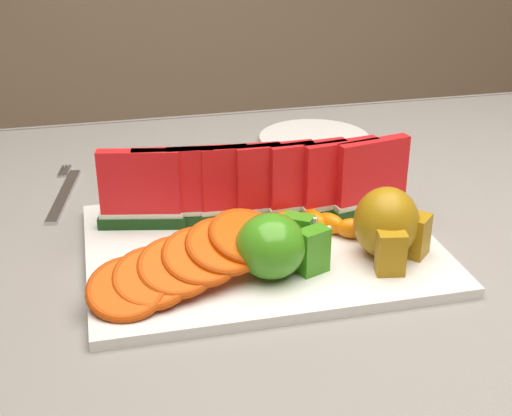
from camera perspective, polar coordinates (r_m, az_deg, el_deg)
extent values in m
cube|color=#4F3A1D|center=(0.87, 5.90, -4.01)|extent=(1.40, 0.90, 0.03)
cube|color=gray|center=(0.86, 5.96, -2.91)|extent=(1.52, 1.02, 0.01)
cube|color=gray|center=(1.35, -1.20, 3.62)|extent=(1.52, 0.01, 0.20)
cube|color=silver|center=(0.83, 0.50, -3.17)|extent=(0.40, 0.30, 0.01)
ellipsoid|color=#38811C|center=(0.75, 1.20, -3.05)|extent=(0.08, 0.08, 0.07)
cube|color=#38811C|center=(0.76, 4.58, -3.44)|extent=(0.04, 0.03, 0.05)
cube|color=beige|center=(0.76, 5.01, -3.39)|extent=(0.03, 0.02, 0.05)
cube|color=#38811C|center=(0.79, 3.33, -2.30)|extent=(0.04, 0.04, 0.05)
cube|color=beige|center=(0.79, 3.75, -2.25)|extent=(0.03, 0.02, 0.05)
ellipsoid|color=#956F0B|center=(0.80, 10.38, -1.14)|extent=(0.08, 0.08, 0.08)
cube|color=#956F0B|center=(0.77, 10.75, -3.59)|extent=(0.03, 0.03, 0.05)
cube|color=#956F0B|center=(0.81, 12.85, -2.20)|extent=(0.04, 0.04, 0.05)
cylinder|color=silver|center=(1.17, 4.69, 5.50)|extent=(0.23, 0.23, 0.01)
cube|color=silver|center=(1.00, -15.11, 0.97)|extent=(0.05, 0.17, 0.00)
cube|color=silver|center=(1.08, -15.34, 2.83)|extent=(0.01, 0.04, 0.00)
cube|color=silver|center=(1.08, -15.08, 2.86)|extent=(0.01, 0.04, 0.00)
cube|color=silver|center=(1.08, -14.81, 2.89)|extent=(0.01, 0.04, 0.00)
cube|color=#13350F|center=(0.87, -9.08, -1.06)|extent=(0.11, 0.04, 0.01)
cube|color=silver|center=(0.87, -9.12, -0.47)|extent=(0.10, 0.04, 0.01)
cube|color=red|center=(0.85, -9.32, 2.09)|extent=(0.10, 0.04, 0.08)
cube|color=#13350F|center=(0.87, -6.43, -0.92)|extent=(0.11, 0.04, 0.01)
cube|color=silver|center=(0.86, -6.46, -0.32)|extent=(0.10, 0.03, 0.01)
cube|color=red|center=(0.85, -6.60, 2.23)|extent=(0.10, 0.03, 0.08)
cube|color=#13350F|center=(0.87, -3.78, -0.78)|extent=(0.11, 0.03, 0.01)
cube|color=silver|center=(0.87, -3.80, -0.18)|extent=(0.10, 0.03, 0.01)
cube|color=red|center=(0.85, -3.88, 2.38)|extent=(0.10, 0.02, 0.08)
cube|color=#13350F|center=(0.87, -1.15, -0.63)|extent=(0.11, 0.02, 0.01)
cube|color=silver|center=(0.87, -1.15, -0.04)|extent=(0.10, 0.02, 0.01)
cube|color=red|center=(0.85, -1.18, 2.52)|extent=(0.10, 0.02, 0.08)
cube|color=#13350F|center=(0.88, 1.47, -0.49)|extent=(0.11, 0.02, 0.01)
cube|color=silver|center=(0.87, 1.47, 0.10)|extent=(0.10, 0.02, 0.01)
cube|color=red|center=(0.86, 1.50, 2.65)|extent=(0.10, 0.02, 0.08)
cube|color=#13350F|center=(0.88, 4.05, -0.34)|extent=(0.11, 0.03, 0.01)
cube|color=silver|center=(0.88, 4.07, 0.24)|extent=(0.10, 0.03, 0.01)
cube|color=red|center=(0.86, 4.15, 2.77)|extent=(0.10, 0.02, 0.08)
cube|color=#13350F|center=(0.89, 6.58, -0.20)|extent=(0.11, 0.04, 0.01)
cube|color=silver|center=(0.89, 6.62, 0.38)|extent=(0.10, 0.03, 0.01)
cube|color=red|center=(0.87, 6.75, 2.89)|extent=(0.10, 0.03, 0.08)
cube|color=#13350F|center=(0.90, 9.07, -0.06)|extent=(0.11, 0.04, 0.01)
cube|color=silver|center=(0.90, 9.11, 0.52)|extent=(0.10, 0.04, 0.01)
cube|color=red|center=(0.88, 9.30, 2.99)|extent=(0.10, 0.04, 0.08)
cylinder|color=#FB3B00|center=(0.72, -10.28, -6.36)|extent=(0.09, 0.09, 0.03)
torus|color=#D95700|center=(0.72, -10.28, -6.36)|extent=(0.10, 0.10, 0.04)
cylinder|color=#FB3B00|center=(0.73, -8.30, -5.52)|extent=(0.08, 0.08, 0.03)
torus|color=#D95700|center=(0.73, -8.30, -5.52)|extent=(0.09, 0.09, 0.04)
cylinder|color=#FB3B00|center=(0.73, -6.36, -4.68)|extent=(0.08, 0.07, 0.03)
torus|color=#D95700|center=(0.73, -6.36, -4.68)|extent=(0.09, 0.08, 0.04)
cylinder|color=#FB3B00|center=(0.74, -4.46, -3.86)|extent=(0.08, 0.08, 0.03)
torus|color=#D95700|center=(0.74, -4.46, -3.86)|extent=(0.09, 0.09, 0.04)
cylinder|color=#FB3B00|center=(0.75, -2.60, -3.05)|extent=(0.09, 0.09, 0.03)
torus|color=#D95700|center=(0.75, -2.60, -3.05)|extent=(0.10, 0.10, 0.04)
cylinder|color=#FB3B00|center=(0.76, -0.79, -2.26)|extent=(0.10, 0.09, 0.03)
torus|color=#D95700|center=(0.76, -0.79, -2.26)|extent=(0.11, 0.11, 0.04)
cylinder|color=#FB3B00|center=(0.91, -8.44, 0.68)|extent=(0.07, 0.07, 0.03)
torus|color=#D95700|center=(0.91, -8.44, 0.68)|extent=(0.08, 0.08, 0.03)
cylinder|color=#FB3B00|center=(0.91, -5.45, 1.15)|extent=(0.08, 0.08, 0.03)
torus|color=#D95700|center=(0.91, -5.45, 1.15)|extent=(0.09, 0.09, 0.03)
cylinder|color=#FB3B00|center=(0.92, -2.50, 1.61)|extent=(0.09, 0.08, 0.03)
torus|color=#D95700|center=(0.92, -2.50, 1.61)|extent=(0.10, 0.10, 0.03)
cylinder|color=#FB3B00|center=(0.93, 0.42, 2.06)|extent=(0.09, 0.09, 0.03)
torus|color=#D95700|center=(0.93, 0.42, 2.06)|extent=(0.10, 0.10, 0.03)
cylinder|color=#FB3B00|center=(0.94, 3.27, 2.49)|extent=(0.09, 0.09, 0.03)
torus|color=#D95700|center=(0.94, 3.27, 2.49)|extent=(0.11, 0.11, 0.03)
cylinder|color=#FB3B00|center=(0.95, 6.06, 2.91)|extent=(0.10, 0.10, 0.03)
torus|color=#D95700|center=(0.95, 6.06, 2.91)|extent=(0.11, 0.11, 0.03)
ellipsoid|color=#DC4B0B|center=(0.81, -4.39, -2.62)|extent=(0.04, 0.03, 0.02)
ellipsoid|color=#DC4B0B|center=(0.81, -2.57, -2.45)|extent=(0.04, 0.04, 0.02)
ellipsoid|color=#DC4B0B|center=(0.82, -1.26, -2.23)|extent=(0.04, 0.03, 0.02)
ellipsoid|color=#DC4B0B|center=(0.84, 0.13, -1.49)|extent=(0.04, 0.02, 0.02)
ellipsoid|color=#DC4B0B|center=(0.84, 1.82, -1.51)|extent=(0.04, 0.02, 0.02)
ellipsoid|color=#DC4B0B|center=(0.85, 2.14, -1.07)|extent=(0.04, 0.04, 0.02)
ellipsoid|color=#DC4B0B|center=(0.85, 4.70, -0.97)|extent=(0.03, 0.04, 0.02)
ellipsoid|color=#DC4B0B|center=(0.85, 5.96, -1.22)|extent=(0.04, 0.04, 0.02)
ellipsoid|color=#DC4B0B|center=(0.84, 7.75, -1.63)|extent=(0.04, 0.03, 0.02)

